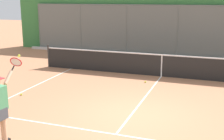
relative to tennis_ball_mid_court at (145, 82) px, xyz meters
The scene contains 6 objects.
ground_plane 3.54m from the tennis_ball_mid_court, 96.75° to the left, with size 60.00×60.00×0.00m, color #B27551.
court_line_markings 5.09m from the tennis_ball_mid_court, 94.69° to the left, with size 8.62×10.86×0.01m.
fence_backdrop 6.51m from the tennis_ball_mid_court, 93.80° to the right, with size 20.67×1.37×3.48m.
tennis_net 1.32m from the tennis_ball_mid_court, 109.64° to the right, with size 11.07×0.09×1.07m.
tennis_ball_mid_court is the anchor object (origin of this frame).
tennis_ball_by_sideline 4.73m from the tennis_ball_mid_court, 39.50° to the left, with size 0.07×0.07×0.07m, color #C1D138.
Camera 1 is at (-2.22, 7.76, 3.29)m, focal length 48.40 mm.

